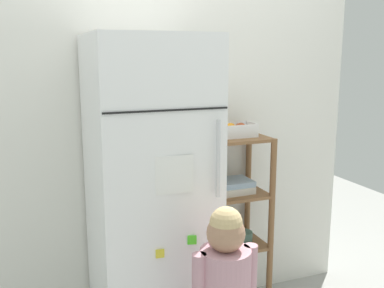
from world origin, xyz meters
name	(u,v)px	position (x,y,z in m)	size (l,w,h in m)	color
kitchen_wall_back	(170,138)	(0.00, 0.36, 1.08)	(2.41, 0.03, 2.17)	silver
refrigerator	(150,199)	(-0.22, 0.02, 0.83)	(0.58, 0.65, 1.67)	white
pantry_shelf_unit	(234,207)	(0.33, 0.16, 0.67)	(0.38, 0.33, 1.10)	brown
fruit_bin	(235,131)	(0.33, 0.16, 1.14)	(0.25, 0.14, 0.08)	white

